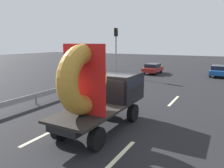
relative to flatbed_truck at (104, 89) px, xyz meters
name	(u,v)px	position (x,y,z in m)	size (l,w,h in m)	color
ground_plane	(110,125)	(0.13, 0.29, -1.78)	(120.00, 120.00, 0.00)	black
flatbed_truck	(104,89)	(0.00, 0.00, 0.00)	(2.02, 5.26, 3.77)	black
distant_sedan	(153,68)	(-3.53, 17.81, -1.11)	(1.64, 3.82, 1.25)	black
traffic_light	(116,45)	(-6.62, 13.73, 1.78)	(0.42, 0.36, 5.42)	gray
guardrail	(59,90)	(-5.60, 3.15, -1.25)	(0.10, 16.68, 0.71)	gray
lane_dash_left_near	(40,137)	(-1.76, -2.18, -1.77)	(2.05, 0.16, 0.01)	beige
lane_dash_left_far	(123,96)	(-1.76, 5.60, -1.77)	(2.94, 0.16, 0.01)	beige
lane_dash_right_near	(120,155)	(1.76, -1.88, -1.77)	(2.24, 0.16, 0.01)	beige
lane_dash_right_far	(174,101)	(1.76, 6.07, -1.77)	(2.78, 0.16, 0.01)	beige
oncoming_car	(218,71)	(3.77, 19.27, -1.11)	(1.64, 3.82, 1.25)	black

